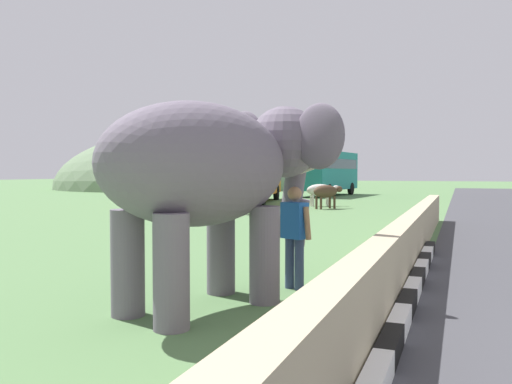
# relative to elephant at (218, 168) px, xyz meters

# --- Properties ---
(striped_curb) EXTENTS (16.20, 0.20, 0.24)m
(striped_curb) POSITION_rel_elephant_xyz_m (-1.78, -2.56, -1.82)
(striped_curb) COLOR white
(striped_curb) RESTS_ON ground_plane
(barrier_parapet) EXTENTS (28.00, 0.36, 1.00)m
(barrier_parapet) POSITION_rel_elephant_xyz_m (0.57, -2.26, -1.44)
(barrier_parapet) COLOR tan
(barrier_parapet) RESTS_ON ground_plane
(elephant) EXTENTS (4.06, 3.08, 2.96)m
(elephant) POSITION_rel_elephant_xyz_m (0.00, 0.00, 0.00)
(elephant) COLOR slate
(elephant) RESTS_ON ground_plane
(person_handler) EXTENTS (0.38, 0.64, 1.66)m
(person_handler) POSITION_rel_elephant_xyz_m (1.31, -0.73, -1.01)
(person_handler) COLOR navy
(person_handler) RESTS_ON ground_plane
(bus_orange) EXTENTS (10.10, 4.49, 3.50)m
(bus_orange) POSITION_rel_elephant_xyz_m (23.19, 8.89, 0.14)
(bus_orange) COLOR orange
(bus_orange) RESTS_ON ground_plane
(bus_teal) EXTENTS (9.18, 3.33, 3.50)m
(bus_teal) POSITION_rel_elephant_xyz_m (34.01, 6.80, 0.14)
(bus_teal) COLOR teal
(bus_teal) RESTS_ON ground_plane
(cow_near) EXTENTS (1.78, 1.44, 1.23)m
(cow_near) POSITION_rel_elephant_xyz_m (19.37, 3.21, -1.07)
(cow_near) COLOR #473323
(cow_near) RESTS_ON ground_plane
(cow_mid) EXTENTS (1.37, 1.82, 1.23)m
(cow_mid) POSITION_rel_elephant_xyz_m (21.20, 3.97, -1.07)
(cow_mid) COLOR beige
(cow_mid) RESTS_ON ground_plane
(cow_far) EXTENTS (1.92, 0.83, 1.23)m
(cow_far) POSITION_rel_elephant_xyz_m (14.97, 5.87, -1.07)
(cow_far) COLOR beige
(cow_far) RESTS_ON ground_plane
(hill_east) EXTENTS (42.02, 33.62, 14.89)m
(hill_east) POSITION_rel_elephant_xyz_m (53.57, 27.34, -1.94)
(hill_east) COLOR #657C5C
(hill_east) RESTS_ON ground_plane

